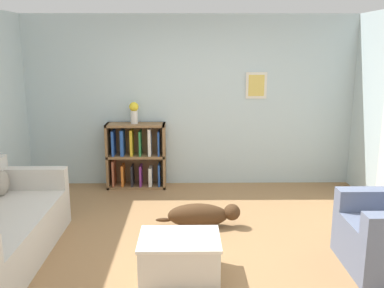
{
  "coord_description": "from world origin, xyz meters",
  "views": [
    {
      "loc": [
        -0.06,
        -4.31,
        2.13
      ],
      "look_at": [
        0.0,
        0.4,
        1.05
      ],
      "focal_mm": 40.0,
      "sensor_mm": 36.0,
      "label": 1
    }
  ],
  "objects_px": {
    "bookshelf": "(136,156)",
    "vase": "(134,112)",
    "coffee_table": "(180,255)",
    "dog": "(202,215)"
  },
  "relations": [
    {
      "from": "bookshelf",
      "to": "vase",
      "type": "relative_size",
      "value": 3.05
    },
    {
      "from": "dog",
      "to": "vase",
      "type": "xyz_separation_m",
      "value": [
        -0.96,
        1.52,
        1.03
      ]
    },
    {
      "from": "coffee_table",
      "to": "dog",
      "type": "relative_size",
      "value": 0.74
    },
    {
      "from": "vase",
      "to": "bookshelf",
      "type": "bearing_deg",
      "value": 58.06
    },
    {
      "from": "coffee_table",
      "to": "vase",
      "type": "distance_m",
      "value": 2.9
    },
    {
      "from": "coffee_table",
      "to": "dog",
      "type": "bearing_deg",
      "value": 77.46
    },
    {
      "from": "coffee_table",
      "to": "bookshelf",
      "type": "bearing_deg",
      "value": 104.77
    },
    {
      "from": "vase",
      "to": "dog",
      "type": "bearing_deg",
      "value": -57.62
    },
    {
      "from": "bookshelf",
      "to": "coffee_table",
      "type": "height_order",
      "value": "bookshelf"
    },
    {
      "from": "bookshelf",
      "to": "vase",
      "type": "distance_m",
      "value": 0.69
    }
  ]
}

